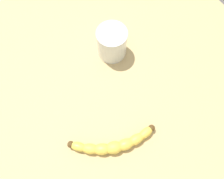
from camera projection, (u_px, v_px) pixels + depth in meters
The scene contains 3 objects.
wooden_tabletop at pixel (89, 110), 72.36cm from camera, with size 120.00×120.00×3.00cm, color tan.
banana at pixel (113, 144), 65.45cm from camera, with size 22.87×11.69×3.50cm.
smoothie_glass at pixel (112, 43), 73.57cm from camera, with size 9.21×9.21×10.24cm.
Camera 1 is at (6.17, 20.81, 71.15)cm, focal length 38.59 mm.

